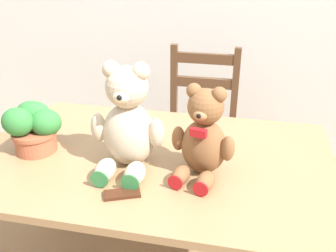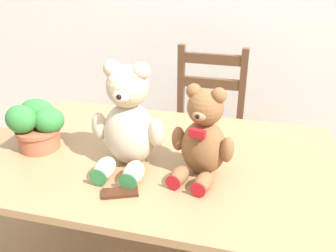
# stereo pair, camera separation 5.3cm
# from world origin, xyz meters

# --- Properties ---
(dining_table) EXTENTS (1.35, 0.88, 0.74)m
(dining_table) POSITION_xyz_m (0.00, 0.44, 0.64)
(dining_table) COLOR #9E7A51
(dining_table) RESTS_ON ground_plane
(wooden_chair_behind) EXTENTS (0.41, 0.42, 0.97)m
(wooden_chair_behind) POSITION_xyz_m (0.06, 1.22, 0.47)
(wooden_chair_behind) COLOR brown
(wooden_chair_behind) RESTS_ON ground_plane
(teddy_bear_left) EXTENTS (0.28, 0.27, 0.40)m
(teddy_bear_left) POSITION_xyz_m (-0.10, 0.36, 0.91)
(teddy_bear_left) COLOR beige
(teddy_bear_left) RESTS_ON dining_table
(teddy_bear_right) EXTENTS (0.24, 0.25, 0.34)m
(teddy_bear_right) POSITION_xyz_m (0.18, 0.36, 0.89)
(teddy_bear_right) COLOR brown
(teddy_bear_right) RESTS_ON dining_table
(potted_plant) EXTENTS (0.21, 0.19, 0.20)m
(potted_plant) POSITION_xyz_m (-0.50, 0.39, 0.85)
(potted_plant) COLOR #B25B3D
(potted_plant) RESTS_ON dining_table
(chocolate_bar) EXTENTS (0.13, 0.09, 0.01)m
(chocolate_bar) POSITION_xyz_m (-0.07, 0.17, 0.75)
(chocolate_bar) COLOR #472314
(chocolate_bar) RESTS_ON dining_table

